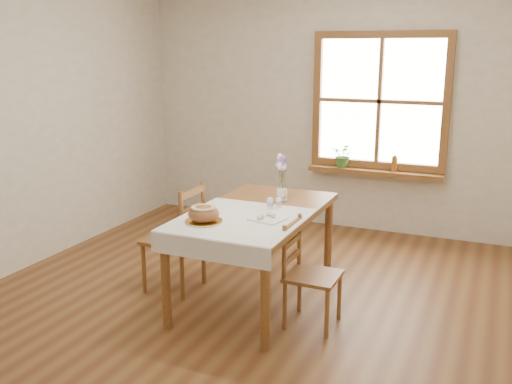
% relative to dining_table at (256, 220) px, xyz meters
% --- Properties ---
extents(ground, '(5.00, 5.00, 0.00)m').
position_rel_dining_table_xyz_m(ground, '(0.00, -0.30, -0.66)').
color(ground, brown).
rests_on(ground, ground).
extents(room_walls, '(4.60, 5.10, 2.65)m').
position_rel_dining_table_xyz_m(room_walls, '(0.00, -0.30, 1.04)').
color(room_walls, silver).
rests_on(room_walls, ground).
extents(window, '(1.46, 0.08, 1.46)m').
position_rel_dining_table_xyz_m(window, '(0.50, 2.17, 0.79)').
color(window, olive).
rests_on(window, ground).
extents(window_sill, '(1.46, 0.20, 0.05)m').
position_rel_dining_table_xyz_m(window_sill, '(0.50, 2.10, 0.03)').
color(window_sill, olive).
rests_on(window_sill, ground).
extents(dining_table, '(0.90, 1.60, 0.75)m').
position_rel_dining_table_xyz_m(dining_table, '(0.00, 0.00, 0.00)').
color(dining_table, olive).
rests_on(dining_table, ground).
extents(table_linen, '(0.91, 0.99, 0.01)m').
position_rel_dining_table_xyz_m(table_linen, '(0.00, -0.30, 0.09)').
color(table_linen, white).
rests_on(table_linen, dining_table).
extents(chair_left, '(0.45, 0.43, 0.92)m').
position_rel_dining_table_xyz_m(chair_left, '(-0.71, -0.10, -0.21)').
color(chair_left, olive).
rests_on(chair_left, ground).
extents(chair_right, '(0.39, 0.37, 0.80)m').
position_rel_dining_table_xyz_m(chair_right, '(0.57, -0.27, -0.27)').
color(chair_right, olive).
rests_on(chair_right, ground).
extents(bread_plate, '(0.34, 0.34, 0.01)m').
position_rel_dining_table_xyz_m(bread_plate, '(-0.21, -0.48, 0.10)').
color(bread_plate, white).
rests_on(bread_plate, table_linen).
extents(bread_loaf, '(0.23, 0.23, 0.13)m').
position_rel_dining_table_xyz_m(bread_loaf, '(-0.21, -0.48, 0.17)').
color(bread_loaf, '#9B6037').
rests_on(bread_loaf, bread_plate).
extents(egg_napkin, '(0.28, 0.25, 0.01)m').
position_rel_dining_table_xyz_m(egg_napkin, '(0.19, -0.23, 0.10)').
color(egg_napkin, white).
rests_on(egg_napkin, table_linen).
extents(eggs, '(0.22, 0.20, 0.04)m').
position_rel_dining_table_xyz_m(eggs, '(0.19, -0.23, 0.13)').
color(eggs, white).
rests_on(eggs, egg_napkin).
extents(salt_shaker, '(0.06, 0.06, 0.10)m').
position_rel_dining_table_xyz_m(salt_shaker, '(0.10, 0.06, 0.14)').
color(salt_shaker, white).
rests_on(salt_shaker, table_linen).
extents(pepper_shaker, '(0.05, 0.05, 0.09)m').
position_rel_dining_table_xyz_m(pepper_shaker, '(0.15, 0.12, 0.14)').
color(pepper_shaker, white).
rests_on(pepper_shaker, table_linen).
extents(flower_vase, '(0.10, 0.10, 0.10)m').
position_rel_dining_table_xyz_m(flower_vase, '(0.09, 0.35, 0.13)').
color(flower_vase, white).
rests_on(flower_vase, dining_table).
extents(lavender_bouquet, '(0.16, 0.16, 0.29)m').
position_rel_dining_table_xyz_m(lavender_bouquet, '(0.09, 0.35, 0.33)').
color(lavender_bouquet, '#7C5CA4').
rests_on(lavender_bouquet, flower_vase).
extents(potted_plant, '(0.30, 0.32, 0.21)m').
position_rel_dining_table_xyz_m(potted_plant, '(0.15, 2.10, 0.15)').
color(potted_plant, '#3D702D').
rests_on(potted_plant, window_sill).
extents(amber_bottle, '(0.08, 0.08, 0.18)m').
position_rel_dining_table_xyz_m(amber_bottle, '(0.71, 2.10, 0.14)').
color(amber_bottle, '#96531B').
rests_on(amber_bottle, window_sill).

